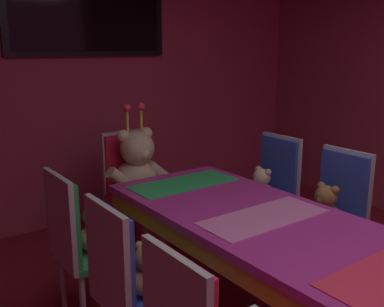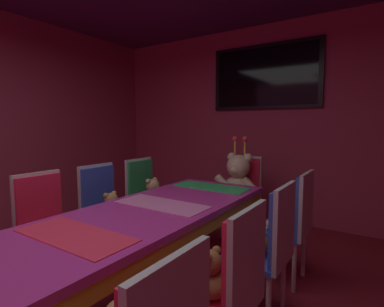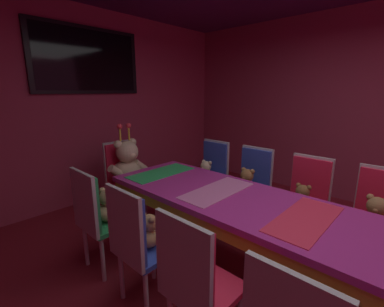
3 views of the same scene
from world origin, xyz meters
name	(u,v)px [view 1 (image 1 of 3)]	position (x,y,z in m)	size (l,w,h in m)	color
wall_back	(88,77)	(0.00, 3.20, 1.40)	(5.20, 0.12, 2.80)	#99334C
chair_left_4	(123,277)	(-0.85, 0.90, 0.60)	(0.42, 0.41, 0.98)	#2D47B2
teddy_left_4	(149,273)	(-0.71, 0.90, 0.58)	(0.22, 0.29, 0.27)	#9E7247
chair_left_5	(74,235)	(-0.85, 1.51, 0.60)	(0.42, 0.41, 0.98)	#268C4C
teddy_left_5	(97,230)	(-0.71, 1.51, 0.59)	(0.26, 0.33, 0.31)	tan
chair_right_4	(338,204)	(0.87, 0.93, 0.60)	(0.42, 0.41, 0.98)	#2D47B2
teddy_right_4	(325,209)	(0.72, 0.93, 0.59)	(0.25, 0.33, 0.31)	olive
chair_right_5	(273,183)	(0.87, 1.55, 0.60)	(0.42, 0.41, 0.98)	#2D47B2
teddy_right_5	(261,188)	(0.73, 1.55, 0.58)	(0.24, 0.30, 0.29)	beige
throne_chair	(129,176)	(0.00, 2.42, 0.60)	(0.41, 0.42, 0.98)	red
king_teddy_bear	(138,168)	(0.00, 2.26, 0.71)	(0.61, 0.47, 0.78)	beige
wall_tv	(88,6)	(0.00, 3.11, 2.05)	(1.55, 0.06, 0.90)	black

